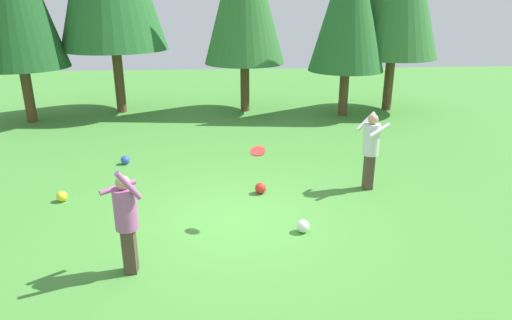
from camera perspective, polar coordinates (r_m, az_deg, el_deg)
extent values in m
plane|color=#478C38|center=(8.64, -2.18, -7.57)|extent=(40.00, 40.00, 0.00)
cube|color=#4C382D|center=(7.21, -15.66, -10.92)|extent=(0.19, 0.22, 0.74)
cylinder|color=#A85693|center=(6.89, -16.18, -5.96)|extent=(0.34, 0.34, 0.64)
sphere|color=tan|center=(6.73, -16.51, -2.76)|extent=(0.21, 0.21, 0.21)
cylinder|color=#A85693|center=(6.95, -17.07, -3.32)|extent=(0.49, 0.38, 0.12)
cylinder|color=#A85693|center=(6.55, -15.82, -3.14)|extent=(0.35, 0.28, 0.50)
cube|color=#4C382D|center=(10.18, 14.03, -1.43)|extent=(0.19, 0.22, 0.79)
cylinder|color=silver|center=(9.94, 14.38, 2.53)|extent=(0.34, 0.34, 0.68)
sphere|color=tan|center=(9.83, 14.59, 5.00)|extent=(0.22, 0.22, 0.22)
cylinder|color=silver|center=(9.75, 15.37, 3.66)|extent=(0.54, 0.36, 0.25)
cylinder|color=silver|center=(9.98, 13.70, 4.77)|extent=(0.51, 0.34, 0.37)
cylinder|color=red|center=(7.98, 0.21, 1.14)|extent=(0.34, 0.33, 0.12)
sphere|color=yellow|center=(10.17, -23.33, -4.24)|extent=(0.22, 0.22, 0.22)
sphere|color=red|center=(9.71, 0.58, -3.57)|extent=(0.24, 0.24, 0.24)
sphere|color=blue|center=(11.91, -16.21, 0.00)|extent=(0.22, 0.22, 0.22)
sphere|color=white|center=(8.20, 5.96, -8.31)|extent=(0.23, 0.23, 0.23)
cylinder|color=brown|center=(16.86, -1.43, 11.60)|extent=(0.33, 0.33, 3.22)
cylinder|color=brown|center=(16.50, 11.16, 10.55)|extent=(0.33, 0.33, 2.92)
cone|color=#28662D|center=(16.32, 11.76, 19.17)|extent=(2.63, 2.63, 4.67)
cylinder|color=brown|center=(17.08, -27.22, 9.77)|extent=(0.33, 0.33, 3.32)
cylinder|color=brown|center=(17.34, -17.20, 12.51)|extent=(0.35, 0.35, 4.13)
cylinder|color=brown|center=(17.73, 16.65, 11.73)|extent=(0.34, 0.34, 3.54)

